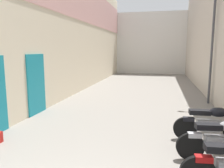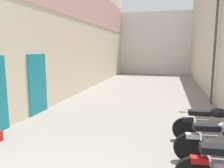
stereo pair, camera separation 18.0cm
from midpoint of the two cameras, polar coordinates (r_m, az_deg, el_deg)
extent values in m
plane|color=gray|center=(10.22, 6.99, -4.52)|extent=(36.65, 36.65, 0.00)
cube|color=beige|center=(12.86, -7.94, 14.08)|extent=(0.40, 20.65, 7.08)
cube|color=teal|center=(8.57, -18.14, 0.00)|extent=(0.06, 1.10, 2.20)
cube|color=beige|center=(12.16, 26.01, 13.42)|extent=(0.40, 20.65, 7.01)
cube|color=silver|center=(23.24, 11.38, 10.29)|extent=(9.73, 2.00, 6.00)
cube|color=black|center=(4.12, 26.71, -14.92)|extent=(0.54, 0.27, 0.12)
cube|color=#AD1414|center=(4.13, 22.84, -17.65)|extent=(0.29, 0.17, 0.10)
cylinder|color=black|center=(5.16, 20.04, -15.16)|extent=(0.61, 0.16, 0.60)
cube|color=#9E9EA3|center=(5.28, 26.37, -13.61)|extent=(0.58, 0.27, 0.28)
cube|color=black|center=(5.09, 24.16, -10.20)|extent=(0.54, 0.29, 0.12)
cube|color=#B7B7BC|center=(5.09, 21.10, -12.43)|extent=(0.30, 0.18, 0.10)
cylinder|color=black|center=(6.20, 18.97, -10.99)|extent=(0.60, 0.11, 0.60)
cube|color=#9E9EA3|center=(6.27, 24.31, -9.92)|extent=(0.57, 0.23, 0.28)
ellipsoid|color=black|center=(6.23, 26.59, -6.74)|extent=(0.49, 0.29, 0.24)
cube|color=black|center=(6.13, 22.41, -6.92)|extent=(0.53, 0.25, 0.12)
cube|color=black|center=(6.13, 19.85, -8.70)|extent=(0.29, 0.16, 0.10)
cylinder|color=#47474C|center=(10.43, 25.49, 8.03)|extent=(0.10, 0.10, 4.72)
camera|label=1|loc=(0.09, -89.27, 0.11)|focal=35.28mm
camera|label=2|loc=(0.09, 90.73, -0.11)|focal=35.28mm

